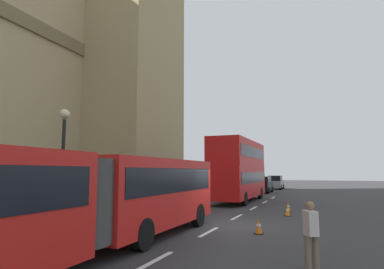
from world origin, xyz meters
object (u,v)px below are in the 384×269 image
(articulated_bus, at_px, (70,197))
(double_decker_bus, at_px, (239,168))
(sedan_lead, at_px, (263,185))
(traffic_cone_west, at_px, (259,226))
(traffic_cone_east, at_px, (288,207))
(sedan_trailing, at_px, (276,182))
(traffic_cone_middle, at_px, (287,211))
(street_lamp, at_px, (63,158))
(pedestrian_near_cones, at_px, (311,233))

(articulated_bus, xyz_separation_m, double_decker_bus, (19.19, 0.00, 0.96))
(sedan_lead, distance_m, traffic_cone_west, 25.08)
(articulated_bus, bearing_deg, traffic_cone_east, -17.51)
(sedan_trailing, bearing_deg, articulated_bus, 179.55)
(double_decker_bus, relative_size, traffic_cone_middle, 17.28)
(street_lamp, distance_m, pedestrian_near_cones, 11.07)
(street_lamp, relative_size, pedestrian_near_cones, 3.12)
(articulated_bus, height_order, pedestrian_near_cones, articulated_bus)
(sedan_lead, bearing_deg, double_decker_bus, -179.63)
(articulated_bus, distance_m, sedan_trailing, 39.07)
(double_decker_bus, bearing_deg, street_lamp, 163.07)
(double_decker_bus, height_order, pedestrian_near_cones, double_decker_bus)
(double_decker_bus, relative_size, pedestrian_near_cones, 5.93)
(sedan_lead, bearing_deg, sedan_trailing, -2.69)
(articulated_bus, distance_m, double_decker_bus, 19.22)
(street_lamp, xyz_separation_m, pedestrian_near_cones, (-2.64, -10.53, -2.14))
(traffic_cone_west, relative_size, traffic_cone_east, 1.00)
(double_decker_bus, distance_m, traffic_cone_west, 13.93)
(double_decker_bus, distance_m, pedestrian_near_cones, 18.54)
(traffic_cone_east, relative_size, pedestrian_near_cones, 0.34)
(pedestrian_near_cones, bearing_deg, sedan_trailing, 8.71)
(sedan_lead, relative_size, pedestrian_near_cones, 2.60)
(sedan_lead, relative_size, traffic_cone_east, 7.59)
(sedan_trailing, xyz_separation_m, pedestrian_near_cones, (-37.31, -5.72, -0.00))
(sedan_lead, height_order, traffic_cone_middle, sedan_lead)
(traffic_cone_west, bearing_deg, traffic_cone_east, -2.93)
(traffic_cone_middle, relative_size, traffic_cone_east, 1.00)
(double_decker_bus, distance_m, street_lamp, 15.48)
(articulated_bus, height_order, street_lamp, street_lamp)
(articulated_bus, relative_size, traffic_cone_west, 28.10)
(sedan_lead, relative_size, street_lamp, 0.83)
(traffic_cone_west, relative_size, street_lamp, 0.11)
(traffic_cone_east, height_order, pedestrian_near_cones, pedestrian_near_cones)
(sedan_lead, relative_size, traffic_cone_west, 7.59)
(sedan_lead, relative_size, traffic_cone_middle, 7.59)
(sedan_trailing, distance_m, street_lamp, 35.06)
(double_decker_bus, xyz_separation_m, traffic_cone_middle, (-7.38, -4.47, -2.43))
(traffic_cone_east, distance_m, pedestrian_near_cones, 12.10)
(double_decker_bus, height_order, traffic_cone_middle, double_decker_bus)
(sedan_lead, xyz_separation_m, sedan_trailing, (8.25, -0.39, 0.00))
(sedan_trailing, bearing_deg, pedestrian_near_cones, -171.29)
(traffic_cone_west, bearing_deg, sedan_lead, 9.21)
(traffic_cone_middle, relative_size, street_lamp, 0.11)
(pedestrian_near_cones, bearing_deg, sedan_lead, 11.86)
(traffic_cone_middle, bearing_deg, street_lamp, 129.61)
(street_lamp, bearing_deg, sedan_trailing, -7.91)
(sedan_trailing, height_order, traffic_cone_west, sedan_trailing)
(sedan_lead, distance_m, traffic_cone_east, 17.67)
(sedan_trailing, bearing_deg, double_decker_bus, 179.10)
(sedan_trailing, distance_m, pedestrian_near_cones, 37.74)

